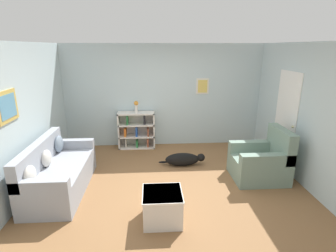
{
  "coord_description": "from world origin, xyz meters",
  "views": [
    {
      "loc": [
        -0.32,
        -4.42,
        2.51
      ],
      "look_at": [
        0.0,
        0.4,
        1.05
      ],
      "focal_mm": 28.0,
      "sensor_mm": 36.0,
      "label": 1
    }
  ],
  "objects_px": {
    "coffee_table": "(162,206)",
    "recliner_chair": "(262,162)",
    "bookshelf": "(137,130)",
    "couch": "(58,173)",
    "vase": "(136,106)",
    "dog": "(184,159)"
  },
  "relations": [
    {
      "from": "bookshelf",
      "to": "recliner_chair",
      "type": "height_order",
      "value": "recliner_chair"
    },
    {
      "from": "couch",
      "to": "recliner_chair",
      "type": "xyz_separation_m",
      "value": [
        3.85,
        0.2,
        0.01
      ]
    },
    {
      "from": "bookshelf",
      "to": "recliner_chair",
      "type": "xyz_separation_m",
      "value": [
        2.54,
        -1.86,
        -0.11
      ]
    },
    {
      "from": "recliner_chair",
      "to": "vase",
      "type": "height_order",
      "value": "vase"
    },
    {
      "from": "bookshelf",
      "to": "vase",
      "type": "bearing_deg",
      "value": -65.84
    },
    {
      "from": "vase",
      "to": "coffee_table",
      "type": "bearing_deg",
      "value": -80.47
    },
    {
      "from": "couch",
      "to": "vase",
      "type": "height_order",
      "value": "vase"
    },
    {
      "from": "bookshelf",
      "to": "recliner_chair",
      "type": "relative_size",
      "value": 0.92
    },
    {
      "from": "couch",
      "to": "dog",
      "type": "relative_size",
      "value": 1.85
    },
    {
      "from": "recliner_chair",
      "to": "coffee_table",
      "type": "height_order",
      "value": "recliner_chair"
    },
    {
      "from": "couch",
      "to": "vase",
      "type": "bearing_deg",
      "value": 57.01
    },
    {
      "from": "vase",
      "to": "bookshelf",
      "type": "bearing_deg",
      "value": 114.16
    },
    {
      "from": "recliner_chair",
      "to": "couch",
      "type": "bearing_deg",
      "value": -176.97
    },
    {
      "from": "recliner_chair",
      "to": "dog",
      "type": "bearing_deg",
      "value": 155.45
    },
    {
      "from": "coffee_table",
      "to": "recliner_chair",
      "type": "bearing_deg",
      "value": 30.88
    },
    {
      "from": "coffee_table",
      "to": "vase",
      "type": "bearing_deg",
      "value": 99.53
    },
    {
      "from": "bookshelf",
      "to": "dog",
      "type": "xyz_separation_m",
      "value": [
        1.07,
        -1.19,
        -0.31
      ]
    },
    {
      "from": "couch",
      "to": "coffee_table",
      "type": "xyz_separation_m",
      "value": [
        1.84,
        -1.0,
        -0.09
      ]
    },
    {
      "from": "recliner_chair",
      "to": "vase",
      "type": "distance_m",
      "value": 3.21
    },
    {
      "from": "bookshelf",
      "to": "coffee_table",
      "type": "xyz_separation_m",
      "value": [
        0.52,
        -3.07,
        -0.21
      ]
    },
    {
      "from": "bookshelf",
      "to": "vase",
      "type": "xyz_separation_m",
      "value": [
        0.01,
        -0.02,
        0.64
      ]
    },
    {
      "from": "couch",
      "to": "coffee_table",
      "type": "bearing_deg",
      "value": -28.59
    }
  ]
}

